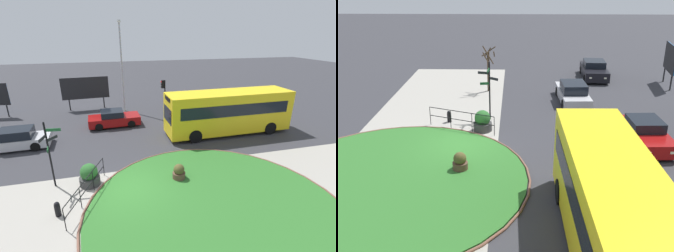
# 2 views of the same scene
# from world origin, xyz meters

# --- Properties ---
(ground) EXTENTS (120.00, 120.00, 0.00)m
(ground) POSITION_xyz_m (0.00, 0.00, 0.00)
(ground) COLOR #333338
(sidewalk_paving) EXTENTS (32.00, 7.90, 0.02)m
(sidewalk_paving) POSITION_xyz_m (0.00, -2.05, 0.01)
(sidewalk_paving) COLOR #9E998E
(sidewalk_paving) RESTS_ON ground
(grass_island) EXTENTS (11.79, 11.79, 0.10)m
(grass_island) POSITION_xyz_m (3.75, -2.53, 0.05)
(grass_island) COLOR #2D6B28
(grass_island) RESTS_ON ground
(grass_kerb_ring) EXTENTS (12.10, 12.10, 0.11)m
(grass_kerb_ring) POSITION_xyz_m (3.75, -2.53, 0.06)
(grass_kerb_ring) COLOR brown
(grass_kerb_ring) RESTS_ON ground
(signpost_directional) EXTENTS (0.91, 1.22, 3.61)m
(signpost_directional) POSITION_xyz_m (-3.65, 1.24, 2.11)
(signpost_directional) COLOR black
(signpost_directional) RESTS_ON ground
(bollard_foreground) EXTENTS (0.25, 0.25, 0.72)m
(bollard_foreground) POSITION_xyz_m (-3.18, -1.15, 0.37)
(bollard_foreground) COLOR black
(bollard_foreground) RESTS_ON ground
(railing_grass_edge) EXTENTS (1.56, 3.88, 1.14)m
(railing_grass_edge) POSITION_xyz_m (-1.96, -0.26, 0.73)
(railing_grass_edge) COLOR black
(railing_grass_edge) RESTS_ON ground
(bus_yellow) EXTENTS (9.88, 2.70, 3.34)m
(bus_yellow) POSITION_xyz_m (8.42, 5.78, 1.79)
(bus_yellow) COLOR yellow
(bus_yellow) RESTS_ON ground
(car_far_lane) EXTENTS (4.65, 2.00, 1.42)m
(car_far_lane) POSITION_xyz_m (-7.09, 6.77, 0.65)
(car_far_lane) COLOR #B7B7BC
(car_far_lane) RESTS_ON ground
(car_trailing) EXTENTS (4.37, 2.03, 1.38)m
(car_trailing) POSITION_xyz_m (-0.28, 9.59, 0.64)
(car_trailing) COLOR maroon
(car_trailing) RESTS_ON ground
(traffic_light_near) EXTENTS (0.49, 0.27, 3.20)m
(traffic_light_near) POSITION_xyz_m (4.78, 12.48, 2.36)
(traffic_light_near) COLOR black
(traffic_light_near) RESTS_ON ground
(lamppost_tall) EXTENTS (0.32, 0.32, 8.65)m
(lamppost_tall) POSITION_xyz_m (0.94, 13.69, 4.62)
(lamppost_tall) COLOR #B7B7BC
(lamppost_tall) RESTS_ON ground
(billboard_right) EXTENTS (4.67, 0.43, 3.34)m
(billboard_right) POSITION_xyz_m (-2.80, 15.26, 2.19)
(billboard_right) COLOR black
(billboard_right) RESTS_ON ground
(planter_near_signpost) EXTENTS (0.70, 0.70, 0.92)m
(planter_near_signpost) POSITION_xyz_m (2.78, 0.30, 0.42)
(planter_near_signpost) COLOR brown
(planter_near_signpost) RESTS_ON ground
(planter_kerbside) EXTENTS (1.06, 1.06, 1.22)m
(planter_kerbside) POSITION_xyz_m (-1.92, 0.96, 0.55)
(planter_kerbside) COLOR #383838
(planter_kerbside) RESTS_ON ground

